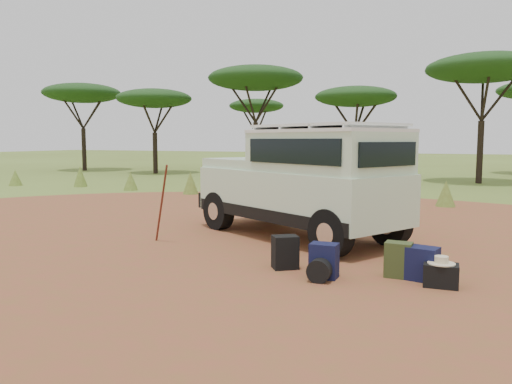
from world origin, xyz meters
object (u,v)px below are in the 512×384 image
at_px(safari_vehicle, 303,184).
at_px(duffel_navy, 422,264).
at_px(hard_case, 441,275).
at_px(backpack_olive, 398,260).
at_px(backpack_navy, 324,261).
at_px(backpack_black, 285,252).
at_px(walking_staff, 161,204).

xyz_separation_m(safari_vehicle, duffel_navy, (2.60, -2.33, -0.88)).
bearing_deg(hard_case, duffel_navy, 136.74).
bearing_deg(backpack_olive, backpack_navy, -153.42).
bearing_deg(hard_case, backpack_olive, 154.45).
xyz_separation_m(backpack_olive, duffel_navy, (0.34, -0.02, -0.02)).
xyz_separation_m(safari_vehicle, backpack_black, (0.54, -2.51, -0.86)).
distance_m(backpack_black, backpack_olive, 1.73).
distance_m(safari_vehicle, duffel_navy, 3.60).
bearing_deg(duffel_navy, backpack_black, -162.87).
distance_m(walking_staff, backpack_navy, 3.85).
distance_m(safari_vehicle, backpack_black, 2.71).
height_order(backpack_navy, backpack_olive, backpack_olive).
bearing_deg(walking_staff, backpack_black, -75.03).
distance_m(backpack_olive, hard_case, 0.67).
bearing_deg(backpack_black, walking_staff, 127.22).
xyz_separation_m(safari_vehicle, hard_case, (2.87, -2.56, -0.97)).
relative_size(backpack_navy, backpack_olive, 0.98).
bearing_deg(duffel_navy, backpack_olive, -171.76).
distance_m(walking_staff, backpack_black, 3.09).
height_order(backpack_navy, duffel_navy, backpack_navy).
bearing_deg(backpack_navy, duffel_navy, 17.57).
height_order(safari_vehicle, backpack_olive, safari_vehicle).
xyz_separation_m(backpack_navy, backpack_olive, (1.01, 0.47, 0.00)).
bearing_deg(backpack_navy, safari_vehicle, 113.22).
relative_size(backpack_black, duffel_navy, 1.08).
xyz_separation_m(backpack_black, backpack_navy, (0.71, -0.27, -0.01)).
bearing_deg(safari_vehicle, walking_staff, -117.07).
distance_m(safari_vehicle, walking_staff, 2.91).
bearing_deg(backpack_olive, hard_case, -21.43).
xyz_separation_m(walking_staff, hard_case, (5.25, -0.93, -0.62)).
relative_size(backpack_olive, duffel_navy, 1.07).
distance_m(backpack_black, duffel_navy, 2.06).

